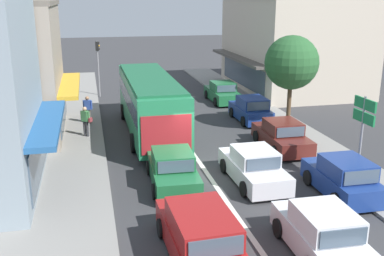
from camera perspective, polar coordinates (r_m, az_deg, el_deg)
ground_plane at (r=19.54m, az=2.02°, el=-5.90°), size 140.00×140.00×0.00m
lane_centre_line at (r=23.18m, az=-0.53°, el=-2.24°), size 0.20×28.00×0.01m
sidewalk_left at (r=24.66m, az=-17.21°, el=-1.68°), size 5.20×44.00×0.14m
kerb_right at (r=26.89m, az=11.53°, el=0.20°), size 2.80×44.00×0.12m
building_right_far at (r=37.82m, az=12.66°, el=10.39°), size 9.48×11.93×7.43m
city_bus at (r=24.86m, az=-5.38°, el=3.48°), size 2.78×10.87×3.23m
hatchback_adjacent_lane_trail at (r=14.09m, az=16.05°, el=-12.68°), size 1.89×3.74×1.54m
sedan_behind_bus_mid at (r=18.27m, az=-2.48°, el=-5.29°), size 2.04×4.27×1.47m
wagon_queue_far_back at (r=13.39m, az=1.00°, el=-13.45°), size 2.03×4.55×1.58m
sedan_behind_bus_near at (r=18.68m, az=7.84°, el=-4.94°), size 1.95×4.23×1.47m
parked_hatchback_kerb_front at (r=18.25m, az=18.60°, el=-6.04°), size 1.87×3.73×1.54m
parked_sedan_kerb_second at (r=22.97m, az=11.33°, el=-1.01°), size 1.95×4.23×1.47m
parked_hatchback_kerb_third at (r=27.76m, az=7.48°, el=2.29°), size 1.84×3.71×1.54m
parked_sedan_kerb_rear at (r=32.79m, az=3.89°, el=4.48°), size 1.92×4.21×1.47m
traffic_light_downstreet at (r=34.75m, az=-11.86°, el=8.52°), size 0.33×0.24×4.20m
directional_road_sign at (r=19.26m, az=20.95°, el=1.15°), size 0.10×1.40×3.60m
street_tree_right at (r=25.31m, az=12.53°, el=8.09°), size 2.96×2.96×5.42m
pedestrian_with_handbag_near at (r=24.67m, az=-13.36°, el=1.05°), size 0.61×0.49×1.63m
pedestrian_browsing_midblock at (r=27.23m, az=-13.09°, el=2.49°), size 0.54×0.33×1.63m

